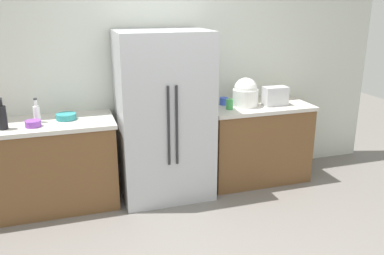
% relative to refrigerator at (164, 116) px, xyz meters
% --- Properties ---
extents(kitchen_back_panel, '(5.45, 0.10, 3.07)m').
position_rel_refrigerator_xyz_m(kitchen_back_panel, '(0.00, 0.42, 0.67)').
color(kitchen_back_panel, silver).
rests_on(kitchen_back_panel, ground_plane).
extents(counter_left, '(1.44, 0.63, 0.88)m').
position_rel_refrigerator_xyz_m(counter_left, '(-1.22, 0.05, -0.42)').
color(counter_left, brown).
rests_on(counter_left, ground_plane).
extents(counter_right, '(1.16, 0.63, 0.88)m').
position_rel_refrigerator_xyz_m(counter_right, '(1.09, 0.05, -0.42)').
color(counter_right, brown).
rests_on(counter_right, ground_plane).
extents(refrigerator, '(0.92, 0.72, 1.72)m').
position_rel_refrigerator_xyz_m(refrigerator, '(0.00, 0.00, 0.00)').
color(refrigerator, '#B2B5BA').
rests_on(refrigerator, ground_plane).
extents(toaster, '(0.26, 0.14, 0.21)m').
position_rel_refrigerator_xyz_m(toaster, '(1.26, -0.02, 0.13)').
color(toaster, silver).
rests_on(toaster, counter_right).
extents(rice_cooker, '(0.28, 0.28, 0.31)m').
position_rel_refrigerator_xyz_m(rice_cooker, '(0.93, 0.04, 0.17)').
color(rice_cooker, white).
rests_on(rice_cooker, counter_right).
extents(bottle_a, '(0.08, 0.08, 0.29)m').
position_rel_refrigerator_xyz_m(bottle_a, '(-1.50, -0.07, 0.14)').
color(bottle_a, black).
rests_on(bottle_a, counter_left).
extents(bottle_b, '(0.06, 0.06, 0.24)m').
position_rel_refrigerator_xyz_m(bottle_b, '(-1.21, 0.07, 0.12)').
color(bottle_b, white).
rests_on(bottle_b, counter_left).
extents(cup_a, '(0.10, 0.10, 0.08)m').
position_rel_refrigerator_xyz_m(cup_a, '(0.73, 0.17, 0.06)').
color(cup_a, blue).
rests_on(cup_a, counter_right).
extents(cup_b, '(0.09, 0.09, 0.07)m').
position_rel_refrigerator_xyz_m(cup_b, '(1.08, 0.22, 0.06)').
color(cup_b, yellow).
rests_on(cup_b, counter_right).
extents(cup_c, '(0.08, 0.08, 0.11)m').
position_rel_refrigerator_xyz_m(cup_c, '(0.71, -0.03, 0.08)').
color(cup_c, green).
rests_on(cup_c, counter_right).
extents(cup_d, '(0.07, 0.07, 0.11)m').
position_rel_refrigerator_xyz_m(cup_d, '(1.51, 0.21, 0.08)').
color(cup_d, orange).
rests_on(cup_d, counter_right).
extents(bowl_b, '(0.19, 0.19, 0.06)m').
position_rel_refrigerator_xyz_m(bowl_b, '(-0.95, 0.09, 0.05)').
color(bowl_b, teal).
rests_on(bowl_b, counter_left).
extents(bowl_c, '(0.14, 0.14, 0.06)m').
position_rel_refrigerator_xyz_m(bowl_c, '(-1.25, -0.07, 0.05)').
color(bowl_c, purple).
rests_on(bowl_c, counter_left).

